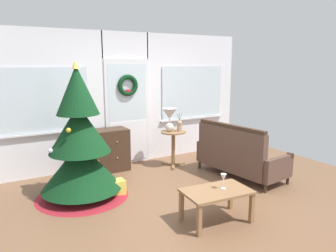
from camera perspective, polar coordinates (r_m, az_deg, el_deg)
The scene contains 11 objects.
ground_plane at distance 4.93m, azimuth 2.77°, elevation -12.63°, with size 6.76×6.76×0.00m, color brown.
back_wall_with_door at distance 6.40m, azimuth -7.31°, elevation 4.73°, with size 5.20×0.19×2.55m.
christmas_tree at distance 4.94m, azimuth -15.14°, elevation -3.81°, with size 1.37×1.37×2.01m.
dresser_cabinet at distance 6.09m, azimuth -11.23°, elevation -4.28°, with size 0.90×0.45×0.78m.
settee_sofa at distance 5.81m, azimuth 12.02°, elevation -5.21°, with size 0.89×1.68×0.96m.
side_table at distance 6.25m, azimuth 0.93°, elevation -2.73°, with size 0.50×0.48×0.69m.
table_lamp at distance 6.15m, azimuth 0.27°, elevation 1.67°, with size 0.28×0.28×0.44m.
flower_vase at distance 6.18m, azimuth 2.02°, elevation 0.12°, with size 0.11×0.10×0.35m.
coffee_table at distance 4.20m, azimuth 8.51°, elevation -11.84°, with size 0.88×0.59×0.42m.
wine_glass at distance 4.18m, azimuth 9.70°, elevation -8.96°, with size 0.08×0.08×0.20m.
gift_box at distance 5.10m, azimuth -8.92°, elevation -10.54°, with size 0.23×0.20×0.23m, color #D8C64C.
Camera 1 is at (-2.46, -3.78, 1.98)m, focal length 34.79 mm.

